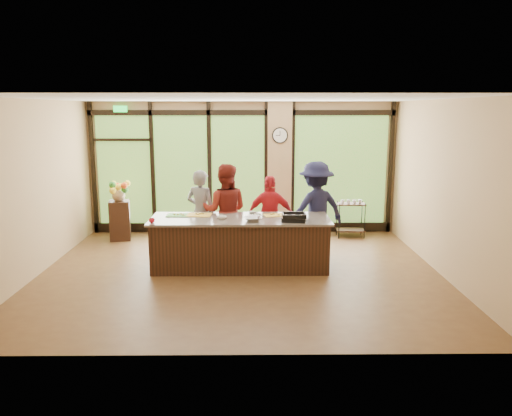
{
  "coord_description": "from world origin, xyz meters",
  "views": [
    {
      "loc": [
        0.19,
        -8.4,
        2.83
      ],
      "look_at": [
        0.29,
        0.4,
        1.08
      ],
      "focal_mm": 35.0,
      "sensor_mm": 36.0,
      "label": 1
    }
  ],
  "objects_px": {
    "island_base": "(240,244)",
    "flower_stand": "(120,220)",
    "cook_left": "(201,212)",
    "cook_right": "(316,209)",
    "roasting_pan": "(294,219)",
    "bar_cart": "(351,215)"
  },
  "relations": [
    {
      "from": "flower_stand",
      "to": "bar_cart",
      "type": "xyz_separation_m",
      "value": [
        5.12,
        0.18,
        0.08
      ]
    },
    {
      "from": "island_base",
      "to": "flower_stand",
      "type": "distance_m",
      "value": 3.35
    },
    {
      "from": "cook_left",
      "to": "roasting_pan",
      "type": "height_order",
      "value": "cook_left"
    },
    {
      "from": "island_base",
      "to": "flower_stand",
      "type": "bearing_deg",
      "value": 143.19
    },
    {
      "from": "cook_left",
      "to": "bar_cart",
      "type": "bearing_deg",
      "value": -133.8
    },
    {
      "from": "cook_left",
      "to": "cook_right",
      "type": "height_order",
      "value": "cook_right"
    },
    {
      "from": "cook_right",
      "to": "roasting_pan",
      "type": "relative_size",
      "value": 4.56
    },
    {
      "from": "cook_left",
      "to": "island_base",
      "type": "bearing_deg",
      "value": 155.96
    },
    {
      "from": "roasting_pan",
      "to": "flower_stand",
      "type": "bearing_deg",
      "value": 156.82
    },
    {
      "from": "flower_stand",
      "to": "cook_left",
      "type": "bearing_deg",
      "value": -42.24
    },
    {
      "from": "cook_right",
      "to": "bar_cart",
      "type": "bearing_deg",
      "value": -146.4
    },
    {
      "from": "cook_right",
      "to": "flower_stand",
      "type": "distance_m",
      "value": 4.35
    },
    {
      "from": "cook_right",
      "to": "bar_cart",
      "type": "xyz_separation_m",
      "value": [
        0.98,
        1.44,
        -0.42
      ]
    },
    {
      "from": "cook_left",
      "to": "roasting_pan",
      "type": "xyz_separation_m",
      "value": [
        1.72,
        -1.14,
        0.11
      ]
    },
    {
      "from": "cook_left",
      "to": "cook_right",
      "type": "relative_size",
      "value": 0.91
    },
    {
      "from": "flower_stand",
      "to": "bar_cart",
      "type": "bearing_deg",
      "value": -9.34
    },
    {
      "from": "cook_left",
      "to": "bar_cart",
      "type": "xyz_separation_m",
      "value": [
        3.22,
        1.32,
        -0.33
      ]
    },
    {
      "from": "cook_right",
      "to": "flower_stand",
      "type": "height_order",
      "value": "cook_right"
    },
    {
      "from": "island_base",
      "to": "roasting_pan",
      "type": "distance_m",
      "value": 1.11
    },
    {
      "from": "island_base",
      "to": "roasting_pan",
      "type": "xyz_separation_m",
      "value": [
        0.94,
        -0.27,
        0.52
      ]
    },
    {
      "from": "roasting_pan",
      "to": "cook_left",
      "type": "bearing_deg",
      "value": 155.46
    },
    {
      "from": "bar_cart",
      "to": "island_base",
      "type": "bearing_deg",
      "value": -135.53
    }
  ]
}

